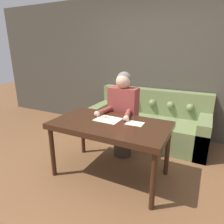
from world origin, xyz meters
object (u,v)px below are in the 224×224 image
object	(u,v)px
couch	(149,123)
person	(123,115)
dining_table	(110,128)
scissors	(108,118)

from	to	relation	value
couch	person	distance (m)	0.86
dining_table	scissors	xyz separation A→B (m)	(-0.10, 0.13, 0.08)
couch	scissors	world-z (taller)	couch
scissors	dining_table	bearing A→B (deg)	-52.42
couch	person	xyz separation A→B (m)	(-0.20, -0.75, 0.37)
scissors	couch	bearing A→B (deg)	78.63
dining_table	scissors	world-z (taller)	scissors
couch	person	bearing A→B (deg)	-105.05
dining_table	couch	world-z (taller)	couch
couch	person	world-z (taller)	person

